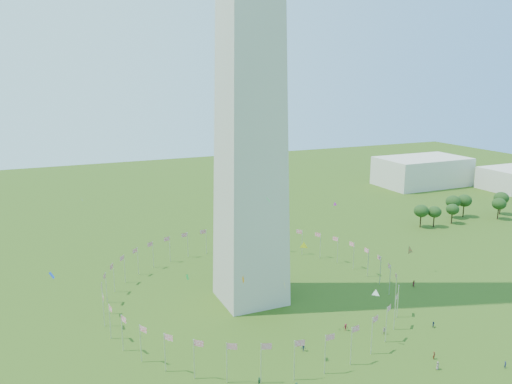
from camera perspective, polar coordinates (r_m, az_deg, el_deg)
flag_ring at (r=142.69m, az=-0.63°, el=-10.44°), size 80.24×80.24×9.00m
gov_building_east_a at (r=303.11m, az=18.43°, el=2.26°), size 50.00×30.00×16.00m
crowd at (r=111.47m, az=12.41°, el=-20.19°), size 93.43×78.34×1.99m
kites_aloft at (r=120.76m, az=7.56°, el=-6.75°), size 107.21×79.59×38.26m
tree_line_east at (r=235.59m, az=22.62°, el=-1.85°), size 53.45×15.67×10.20m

